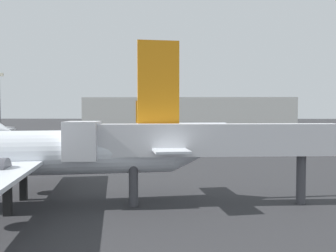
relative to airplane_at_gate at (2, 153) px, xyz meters
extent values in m
cone|color=silver|center=(14.19, 2.61, -0.01)|extent=(4.21, 3.95, 3.34)
cube|color=silver|center=(0.90, 0.17, -0.51)|extent=(8.63, 23.43, 0.24)
cube|color=silver|center=(11.88, 2.19, 0.32)|extent=(3.95, 8.86, 0.16)
cube|color=orange|center=(11.38, 2.09, 5.12)|extent=(3.26, 0.89, 6.92)
cylinder|color=#4C4C54|center=(-0.66, 4.32, -0.68)|extent=(3.34, 2.36, 1.83)
cube|color=black|center=(1.27, -1.84, -2.85)|extent=(0.59, 0.59, 2.35)
cube|color=black|center=(0.53, 2.17, -2.85)|extent=(0.59, 0.59, 2.35)
cone|color=silver|center=(-15.26, 29.17, -0.05)|extent=(4.82, 4.61, 3.51)
cylinder|color=silver|center=(13.88, 53.94, -1.08)|extent=(20.65, 6.49, 2.97)
cone|color=silver|center=(25.55, 56.01, -1.08)|extent=(3.73, 3.49, 2.97)
cone|color=silver|center=(2.21, 51.87, -1.08)|extent=(3.73, 3.49, 2.97)
cube|color=silver|center=(12.87, 53.76, -1.52)|extent=(7.01, 21.54, 0.18)
cube|color=silver|center=(4.18, 52.22, -0.78)|extent=(2.85, 6.47, 0.12)
cube|color=orange|center=(4.55, 52.28, 2.91)|extent=(2.38, 0.64, 5.01)
cylinder|color=#4C4C54|center=(12.77, 57.85, -1.67)|extent=(2.43, 1.71, 1.34)
cylinder|color=#4C4C54|center=(14.18, 49.89, -1.67)|extent=(2.43, 1.71, 1.34)
cube|color=black|center=(20.32, 55.08, -3.29)|extent=(0.43, 0.43, 1.47)
cube|color=black|center=(12.61, 55.23, -3.29)|extent=(0.43, 0.43, 1.47)
cube|color=black|center=(13.13, 52.30, -3.29)|extent=(0.43, 0.43, 1.47)
cube|color=silver|center=(15.98, 1.24, 0.95)|extent=(18.42, 3.06, 2.40)
cube|color=silver|center=(5.83, 0.43, 0.95)|extent=(2.62, 2.98, 2.80)
cylinder|color=#3F3F44|center=(9.58, 0.73, -2.14)|extent=(0.70, 0.70, 3.77)
cylinder|color=#3F3F44|center=(22.38, 1.75, -2.14)|extent=(0.70, 0.70, 3.77)
cube|color=#B7B7B2|center=(16.76, 110.79, 2.03)|extent=(78.05, 23.98, 12.11)
camera|label=1|loc=(12.92, -24.54, 3.12)|focal=36.47mm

